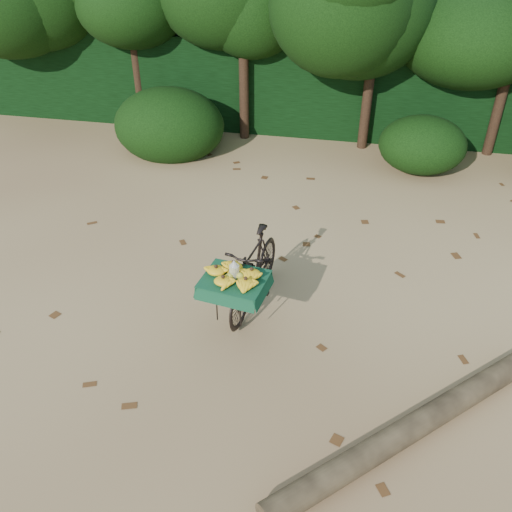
# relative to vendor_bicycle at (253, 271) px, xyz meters

# --- Properties ---
(ground) EXTENTS (80.00, 80.00, 0.00)m
(ground) POSITION_rel_vendor_bicycle_xyz_m (0.59, -0.23, -0.47)
(ground) COLOR tan
(ground) RESTS_ON ground
(vendor_bicycle) EXTENTS (0.79, 1.70, 0.93)m
(vendor_bicycle) POSITION_rel_vendor_bicycle_xyz_m (0.00, 0.00, 0.00)
(vendor_bicycle) COLOR black
(vendor_bicycle) RESTS_ON ground
(fallen_log) EXTENTS (2.54, 2.42, 0.24)m
(fallen_log) POSITION_rel_vendor_bicycle_xyz_m (1.82, -1.56, -0.35)
(fallen_log) COLOR brown
(fallen_log) RESTS_ON ground
(hedge_backdrop) EXTENTS (26.00, 1.80, 1.80)m
(hedge_backdrop) POSITION_rel_vendor_bicycle_xyz_m (0.59, 6.07, 0.43)
(hedge_backdrop) COLOR black
(hedge_backdrop) RESTS_ON ground
(tree_row) EXTENTS (14.50, 2.00, 4.00)m
(tree_row) POSITION_rel_vendor_bicycle_xyz_m (-0.06, 5.27, 1.53)
(tree_row) COLOR black
(tree_row) RESTS_ON ground
(bush_clumps) EXTENTS (8.80, 1.70, 0.90)m
(bush_clumps) POSITION_rel_vendor_bicycle_xyz_m (1.09, 4.07, -0.02)
(bush_clumps) COLOR black
(bush_clumps) RESTS_ON ground
(leaf_litter) EXTENTS (7.00, 7.30, 0.01)m
(leaf_litter) POSITION_rel_vendor_bicycle_xyz_m (0.59, 0.42, -0.47)
(leaf_litter) COLOR #523015
(leaf_litter) RESTS_ON ground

